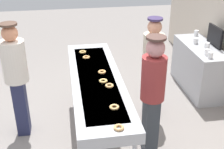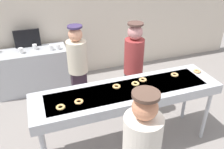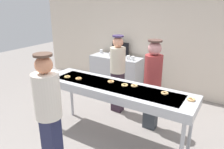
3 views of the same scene
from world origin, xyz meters
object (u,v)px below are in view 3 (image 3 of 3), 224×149
glazed_donut_6 (134,86)px  worker_baker (118,70)px  paper_cup_3 (128,58)px  prep_counter (116,72)px  glazed_donut_2 (111,82)px  paper_cup_2 (110,54)px  paper_cup_1 (121,55)px  glazed_donut_3 (79,79)px  glazed_donut_5 (165,93)px  glazed_donut_4 (67,77)px  worker_assistant (153,81)px  paper_cup_4 (133,58)px  menu_display (120,49)px  glazed_donut_1 (125,85)px  customer_waiting (49,110)px  glazed_donut_0 (191,99)px  paper_cup_0 (101,51)px  fryer_conveyor (115,90)px

glazed_donut_6 → worker_baker: worker_baker is taller
paper_cup_3 → prep_counter: bearing=166.2°
glazed_donut_2 → paper_cup_2: 2.30m
glazed_donut_2 → paper_cup_1: bearing=115.2°
glazed_donut_3 → glazed_donut_5: 1.50m
glazed_donut_2 → glazed_donut_4: bearing=-165.3°
glazed_donut_4 → worker_assistant: (1.31, 0.80, -0.07)m
paper_cup_4 → menu_display: menu_display is taller
glazed_donut_1 → customer_waiting: size_ratio=0.06×
paper_cup_1 → menu_display: menu_display is taller
glazed_donut_0 → paper_cup_0: bearing=144.1°
fryer_conveyor → glazed_donut_5: (0.80, 0.11, 0.09)m
fryer_conveyor → glazed_donut_5: size_ratio=23.31×
glazed_donut_0 → paper_cup_0: 3.67m
worker_assistant → paper_cup_4: (-1.05, 1.31, -0.02)m
paper_cup_1 → paper_cup_0: bearing=172.1°
glazed_donut_2 → customer_waiting: size_ratio=0.06×
glazed_donut_1 → glazed_donut_6: 0.15m
fryer_conveyor → glazed_donut_0: glazed_donut_0 is taller
paper_cup_3 → paper_cup_4: same height
worker_baker → paper_cup_2: bearing=-65.4°
glazed_donut_5 → glazed_donut_1: bearing=-177.1°
glazed_donut_0 → menu_display: menu_display is taller
glazed_donut_4 → glazed_donut_5: (1.72, 0.22, 0.00)m
paper_cup_3 → worker_baker: bearing=-74.0°
glazed_donut_5 → worker_baker: (-1.28, 0.83, -0.09)m
glazed_donut_1 → glazed_donut_3: size_ratio=1.00×
paper_cup_0 → fryer_conveyor: bearing=-51.3°
customer_waiting → paper_cup_0: customer_waiting is taller
paper_cup_3 → menu_display: size_ratio=0.21×
glazed_donut_2 → customer_waiting: (-0.21, -1.20, -0.04)m
glazed_donut_1 → glazed_donut_2: same height
worker_baker → paper_cup_3: worker_baker is taller
paper_cup_2 → paper_cup_3: (0.57, -0.04, 0.00)m
glazed_donut_1 → menu_display: 2.63m
worker_assistant → prep_counter: worker_assistant is taller
paper_cup_0 → paper_cup_4: bearing=-12.3°
glazed_donut_4 → glazed_donut_6: size_ratio=1.00×
glazed_donut_5 → paper_cup_0: 3.35m
glazed_donut_5 → customer_waiting: customer_waiting is taller
worker_assistant → glazed_donut_6: bearing=91.4°
glazed_donut_2 → paper_cup_2: bearing=122.2°
paper_cup_2 → menu_display: bearing=63.2°
glazed_donut_6 → paper_cup_4: bearing=117.0°
glazed_donut_0 → worker_baker: (-1.67, 0.85, -0.09)m
glazed_donut_5 → paper_cup_1: 2.78m
paper_cup_2 → menu_display: menu_display is taller
paper_cup_1 → paper_cup_2: size_ratio=1.00×
glazed_donut_4 → paper_cup_2: 2.20m
glazed_donut_1 → paper_cup_4: size_ratio=1.06×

